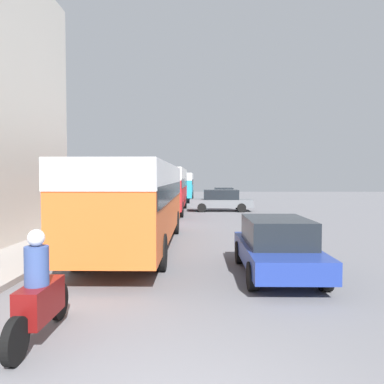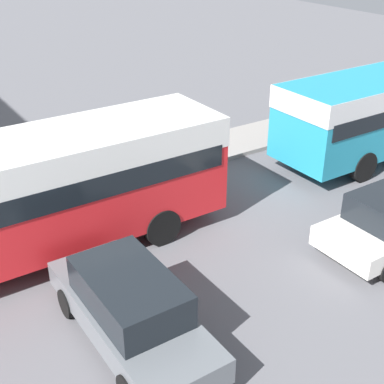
% 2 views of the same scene
% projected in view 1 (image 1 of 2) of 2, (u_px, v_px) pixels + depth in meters
% --- Properties ---
extents(bus_lead, '(2.55, 10.58, 2.95)m').
position_uv_depth(bus_lead, '(138.00, 194.00, 13.24)').
color(bus_lead, '#EA5B23').
rests_on(bus_lead, ground_plane).
extents(bus_following, '(2.54, 10.54, 3.10)m').
position_uv_depth(bus_following, '(167.00, 184.00, 26.48)').
color(bus_following, red).
rests_on(bus_following, ground_plane).
extents(bus_third_in_line, '(2.60, 10.37, 2.90)m').
position_uv_depth(bus_third_in_line, '(181.00, 183.00, 40.17)').
color(bus_third_in_line, teal).
rests_on(bus_third_in_line, ground_plane).
extents(motorcycle_behind_lead, '(0.38, 2.24, 1.73)m').
position_uv_depth(motorcycle_behind_lead, '(39.00, 296.00, 5.76)').
color(motorcycle_behind_lead, maroon).
rests_on(motorcycle_behind_lead, ground_plane).
extents(car_crossing, '(4.56, 1.79, 1.57)m').
position_uv_depth(car_crossing, '(221.00, 200.00, 27.39)').
color(car_crossing, slate).
rests_on(car_crossing, ground_plane).
extents(car_far_curb, '(1.93, 4.05, 1.52)m').
position_uv_depth(car_far_curb, '(224.00, 196.00, 34.53)').
color(car_far_curb, silver).
rests_on(car_far_curb, ground_plane).
extents(car_distant, '(1.82, 4.23, 1.47)m').
position_uv_depth(car_distant, '(277.00, 246.00, 9.56)').
color(car_distant, navy).
rests_on(car_distant, ground_plane).
extents(pedestrian_near_curb, '(0.43, 0.43, 1.77)m').
position_uv_depth(pedestrian_near_curb, '(109.00, 205.00, 19.80)').
color(pedestrian_near_curb, '#232838').
rests_on(pedestrian_near_curb, sidewalk).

